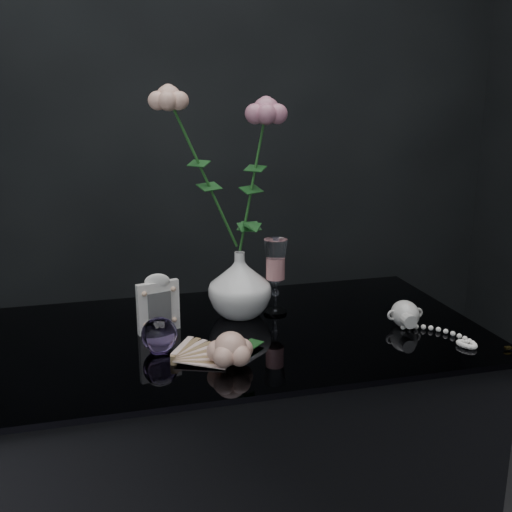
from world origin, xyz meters
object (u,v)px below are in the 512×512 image
object	(u,v)px
vase	(240,284)
pearl_jar	(405,313)
loose_rose	(230,349)
wine_glass	(275,277)
picture_frame	(158,303)
paperweight	(159,335)

from	to	relation	value
vase	pearl_jar	size ratio (longest dim) A/B	0.71
loose_rose	pearl_jar	bearing A→B (deg)	0.02
wine_glass	picture_frame	world-z (taller)	wine_glass
wine_glass	picture_frame	xyz separation A→B (m)	(-0.28, -0.05, -0.02)
wine_glass	loose_rose	bearing A→B (deg)	-122.98
paperweight	vase	bearing A→B (deg)	37.92
vase	paperweight	distance (m)	0.26
wine_glass	loose_rose	distance (m)	0.30
picture_frame	paperweight	size ratio (longest dim) A/B	1.83
vase	picture_frame	xyz separation A→B (m)	(-0.19, -0.05, -0.01)
wine_glass	vase	bearing A→B (deg)	176.63
picture_frame	pearl_jar	bearing A→B (deg)	-27.17
picture_frame	paperweight	xyz separation A→B (m)	(-0.01, -0.11, -0.03)
vase	paperweight	world-z (taller)	vase
wine_glass	paperweight	world-z (taller)	wine_glass
wine_glass	paperweight	size ratio (longest dim) A/B	2.50
picture_frame	pearl_jar	distance (m)	0.54
paperweight	pearl_jar	bearing A→B (deg)	0.02
wine_glass	pearl_jar	distance (m)	0.30
wine_glass	picture_frame	distance (m)	0.28
vase	wine_glass	world-z (taller)	wine_glass
pearl_jar	vase	bearing A→B (deg)	157.77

